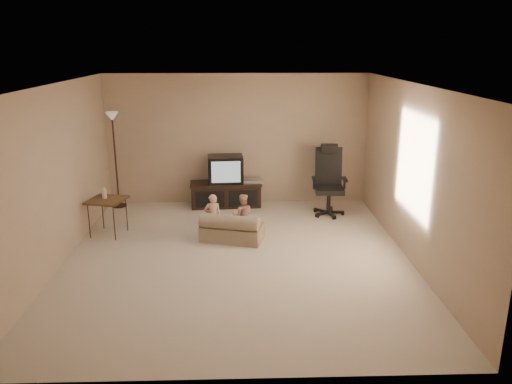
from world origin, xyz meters
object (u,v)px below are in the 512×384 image
Objects in this scene: side_table at (106,200)px; office_chair at (329,190)px; floor_lamp at (114,138)px; tv_stand at (226,185)px; toddler_right at (242,215)px; child_sofa at (231,230)px; toddler_left at (213,217)px.

office_chair is at bearing 13.77° from side_table.
tv_stand is at bearing -0.93° from floor_lamp.
side_table is 1.15× the size of toddler_right.
tv_stand is 2.27m from floor_lamp.
child_sofa is 1.48× the size of toddler_right.
office_chair is at bearing -157.41° from toddler_left.
tv_stand is 1.71m from toddler_left.
toddler_left is 1.04× the size of toddler_right.
tv_stand is 1.89× the size of toddler_left.
office_chair is 1.71× the size of toddler_left.
floor_lamp reaches higher than toddler_right.
toddler_right is (2.38, -1.64, -0.97)m from floor_lamp.
side_table is 2.09m from child_sofa.
child_sofa is (2.02, -0.35, -0.40)m from side_table.
child_sofa is at bearing -9.79° from side_table.
side_table reaches higher than toddler_left.
tv_stand is 1.72× the size of side_table.
office_chair reaches higher than side_table.
toddler_right is at bearing -34.61° from floor_lamp.
floor_lamp is at bearing 175.12° from tv_stand.
floor_lamp is at bearing 96.91° from side_table.
side_table is 1.76m from toddler_left.
tv_stand is 1.10× the size of office_chair.
toddler_right is at bearing -142.12° from office_chair.
toddler_right is (-1.58, -1.08, -0.10)m from office_chair.
side_table is 0.78× the size of child_sofa.
floor_lamp is 3.05m from toddler_right.
tv_stand is 1.64m from toddler_right.
child_sofa is at bearing 152.81° from toddler_left.
toddler_left reaches higher than toddler_right.
floor_lamp reaches higher than office_chair.
toddler_right is (0.47, 0.09, -0.01)m from toddler_left.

